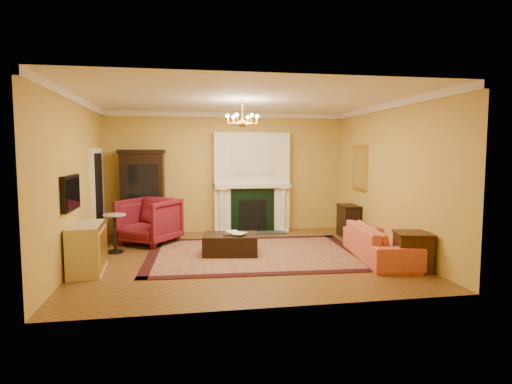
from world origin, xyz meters
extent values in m
cube|color=brown|center=(0.00, 0.00, -0.01)|extent=(6.00, 5.50, 0.02)
cube|color=white|center=(0.00, 0.00, 3.01)|extent=(6.00, 5.50, 0.02)
cube|color=gold|center=(0.00, 2.76, 1.50)|extent=(6.00, 0.02, 3.00)
cube|color=gold|center=(0.00, -2.76, 1.50)|extent=(6.00, 0.02, 3.00)
cube|color=gold|center=(-3.01, 0.00, 1.50)|extent=(0.02, 5.50, 3.00)
cube|color=gold|center=(3.01, 0.00, 1.50)|extent=(0.02, 5.50, 3.00)
cube|color=white|center=(0.60, 2.59, 1.25)|extent=(1.90, 0.32, 2.50)
cube|color=silver|center=(0.60, 2.42, 1.85)|extent=(1.10, 0.01, 0.80)
cube|color=black|center=(0.60, 2.42, 0.55)|extent=(1.10, 0.02, 1.10)
cube|color=black|center=(0.60, 2.42, 0.45)|extent=(0.70, 0.02, 0.75)
cube|color=#333333|center=(0.60, 2.30, 0.02)|extent=(1.60, 0.50, 0.04)
cube|color=white|center=(0.60, 2.53, 1.18)|extent=(1.90, 0.44, 0.10)
cylinder|color=white|center=(-0.18, 2.41, 0.59)|extent=(0.14, 0.14, 1.18)
cylinder|color=white|center=(1.38, 2.41, 0.59)|extent=(0.14, 0.14, 1.18)
cube|color=white|center=(0.00, 2.71, 2.94)|extent=(6.00, 0.08, 0.12)
cube|color=white|center=(-2.96, 0.00, 2.94)|extent=(0.08, 5.50, 0.12)
cube|color=white|center=(2.96, 0.00, 2.94)|extent=(0.08, 5.50, 0.12)
cube|color=white|center=(-2.96, 1.70, 1.05)|extent=(0.08, 1.05, 2.10)
cube|color=black|center=(-2.92, 1.70, 1.02)|extent=(0.02, 0.85, 1.95)
cube|color=black|center=(-2.95, -0.60, 1.35)|extent=(0.08, 0.95, 0.58)
cube|color=black|center=(-2.90, -0.60, 1.35)|extent=(0.01, 0.85, 0.48)
cube|color=gold|center=(2.97, 1.40, 1.65)|extent=(0.05, 0.76, 1.05)
cube|color=white|center=(2.94, 1.40, 1.65)|extent=(0.01, 0.62, 0.90)
cylinder|color=gold|center=(0.00, 0.00, 2.80)|extent=(0.03, 0.03, 0.40)
sphere|color=gold|center=(0.00, 0.00, 2.55)|extent=(0.16, 0.16, 0.16)
sphere|color=#FFE5B2|center=(0.28, 0.00, 2.69)|extent=(0.07, 0.07, 0.07)
sphere|color=#FFE5B2|center=(0.14, 0.24, 2.69)|extent=(0.07, 0.07, 0.07)
sphere|color=#FFE5B2|center=(-0.14, 0.24, 2.69)|extent=(0.07, 0.07, 0.07)
sphere|color=#FFE5B2|center=(-0.28, 0.00, 2.69)|extent=(0.07, 0.07, 0.07)
sphere|color=#FFE5B2|center=(-0.14, -0.24, 2.69)|extent=(0.07, 0.07, 0.07)
sphere|color=#FFE5B2|center=(0.14, -0.24, 2.69)|extent=(0.07, 0.07, 0.07)
cube|color=#4E101F|center=(0.25, 0.20, 0.01)|extent=(4.32, 3.33, 0.02)
cube|color=black|center=(-2.06, 2.49, 0.99)|extent=(1.02, 0.52, 1.99)
imported|color=maroon|center=(-1.86, 1.53, 0.55)|extent=(1.46, 1.44, 1.11)
cylinder|color=black|center=(-2.48, 0.77, 0.02)|extent=(0.31, 0.31, 0.04)
cylinder|color=black|center=(-2.48, 0.77, 0.40)|extent=(0.07, 0.07, 0.70)
cylinder|color=silver|center=(-2.48, 0.77, 0.77)|extent=(0.44, 0.44, 0.03)
cube|color=beige|center=(-2.73, -0.57, 0.41)|extent=(0.58, 1.12, 0.81)
imported|color=#E47048|center=(2.52, -0.63, 0.42)|extent=(0.89, 2.23, 0.85)
cube|color=black|center=(2.72, -1.44, 0.31)|extent=(0.65, 0.65, 0.63)
cube|color=black|center=(2.78, 1.56, 0.36)|extent=(0.40, 0.67, 0.73)
cube|color=black|center=(-0.21, 0.23, 0.21)|extent=(1.15, 0.91, 0.39)
cube|color=black|center=(-0.16, 0.16, 0.42)|extent=(0.44, 0.36, 0.03)
imported|color=gray|center=(-0.28, 0.22, 0.58)|extent=(0.22, 0.06, 0.30)
imported|color=gray|center=(-0.14, 0.12, 0.58)|extent=(0.18, 0.14, 0.29)
cylinder|color=gray|center=(-0.04, 2.53, 1.27)|extent=(0.11, 0.11, 0.09)
cone|color=#103B12|center=(-0.04, 2.53, 1.49)|extent=(0.16, 0.16, 0.34)
cylinder|color=gray|center=(1.39, 2.53, 1.27)|extent=(0.11, 0.11, 0.09)
cone|color=#103B12|center=(1.39, 2.53, 1.49)|extent=(0.16, 0.16, 0.34)
camera|label=1|loc=(-1.15, -8.03, 2.02)|focal=30.00mm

